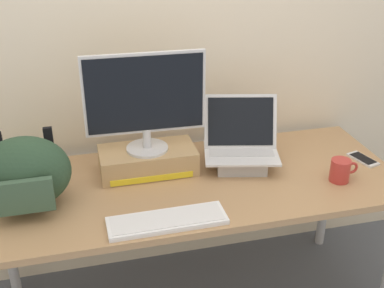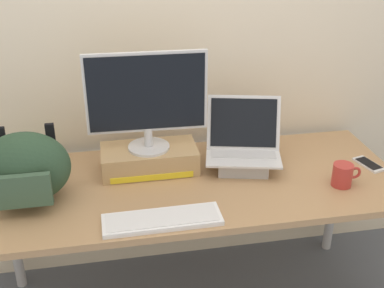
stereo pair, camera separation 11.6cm
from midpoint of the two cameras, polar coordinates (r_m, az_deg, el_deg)
name	(u,v)px [view 1 (the left image)]	position (r m, az deg, el deg)	size (l,w,h in m)	color
back_wall	(168,25)	(2.39, -4.24, 13.47)	(7.00, 0.10, 2.60)	beige
desk	(192,194)	(2.21, -1.51, -5.78)	(1.83, 0.74, 0.72)	#A87F56
toner_box_yellow	(148,160)	(2.24, -6.58, -1.88)	(0.43, 0.22, 0.11)	tan
desktop_monitor	(145,100)	(2.12, -6.97, 5.02)	(0.52, 0.19, 0.44)	silver
open_laptop	(241,153)	(2.27, 4.17, -1.01)	(0.38, 0.32, 0.31)	#ADADB2
external_keyboard	(167,221)	(1.91, -4.63, -8.79)	(0.46, 0.15, 0.02)	white
messenger_backpack	(25,173)	(2.06, -20.18, -3.20)	(0.36, 0.28, 0.30)	#28422D
coffee_mug	(341,170)	(2.23, 15.29, -2.95)	(0.13, 0.09, 0.10)	#B2332D
cell_phone	(363,159)	(2.45, 17.78, -1.68)	(0.10, 0.16, 0.01)	silver
plush_toy	(26,161)	(2.39, -19.90, -1.84)	(0.08, 0.08, 0.08)	#56B256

